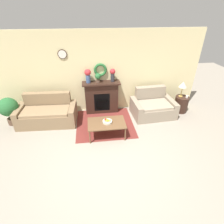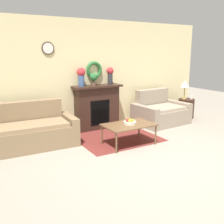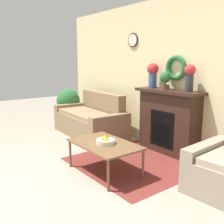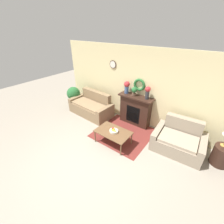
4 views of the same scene
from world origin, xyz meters
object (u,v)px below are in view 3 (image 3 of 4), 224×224
at_px(coffee_table, 105,146).
at_px(potted_plant_floor_by_couch, 68,102).
at_px(fireplace, 168,121).
at_px(vase_on_mantel_left, 153,73).
at_px(vase_on_mantel_right, 190,76).
at_px(couch_left, 91,120).
at_px(fruit_bowl, 105,140).
at_px(potted_plant_on_mantel, 165,79).

relative_size(coffee_table, potted_plant_floor_by_couch, 1.17).
xyz_separation_m(fireplace, vase_on_mantel_left, (-0.41, 0.01, 0.81)).
relative_size(vase_on_mantel_left, vase_on_mantel_right, 1.03).
relative_size(fireplace, couch_left, 0.68).
distance_m(coffee_table, vase_on_mantel_left, 1.76).
bearing_deg(couch_left, fruit_bowl, -24.35).
distance_m(couch_left, vase_on_mantel_right, 2.45).
distance_m(couch_left, potted_plant_floor_by_couch, 1.15).
xyz_separation_m(vase_on_mantel_right, potted_plant_on_mantel, (-0.48, -0.02, -0.08)).
distance_m(couch_left, potted_plant_on_mantel, 1.99).
xyz_separation_m(couch_left, potted_plant_on_mantel, (1.68, 0.45, 0.97)).
distance_m(vase_on_mantel_right, potted_plant_on_mantel, 0.49).
height_order(fireplace, potted_plant_floor_by_couch, fireplace).
distance_m(fruit_bowl, vase_on_mantel_left, 1.72).
height_order(fruit_bowl, vase_on_mantel_right, vase_on_mantel_right).
distance_m(vase_on_mantel_left, vase_on_mantel_right, 0.80).
height_order(coffee_table, fruit_bowl, fruit_bowl).
bearing_deg(potted_plant_floor_by_couch, fireplace, 8.11).
xyz_separation_m(coffee_table, potted_plant_on_mantel, (-0.12, 1.38, 0.88)).
xyz_separation_m(couch_left, fruit_bowl, (1.82, -0.94, 0.17)).
xyz_separation_m(fireplace, couch_left, (-1.77, -0.46, -0.25)).
bearing_deg(vase_on_mantel_right, fireplace, -179.19).
relative_size(vase_on_mantel_left, potted_plant_on_mantel, 1.45).
bearing_deg(couch_left, potted_plant_floor_by_couch, -179.62).
bearing_deg(potted_plant_floor_by_couch, potted_plant_on_mantel, 8.08).
bearing_deg(fruit_bowl, potted_plant_floor_by_couch, 161.54).
bearing_deg(potted_plant_on_mantel, couch_left, -165.16).
xyz_separation_m(coffee_table, potted_plant_floor_by_couch, (-2.93, 0.98, 0.16)).
bearing_deg(fruit_bowl, fireplace, 92.15).
height_order(fruit_bowl, potted_plant_on_mantel, potted_plant_on_mantel).
bearing_deg(couch_left, potted_plant_on_mantel, 17.64).
xyz_separation_m(fireplace, fruit_bowl, (0.05, -1.40, -0.07)).
bearing_deg(couch_left, vase_on_mantel_left, 21.65).
height_order(vase_on_mantel_left, vase_on_mantel_right, vase_on_mantel_left).
bearing_deg(couch_left, vase_on_mantel_right, 14.95).
height_order(fireplace, coffee_table, fireplace).
bearing_deg(vase_on_mantel_right, couch_left, -167.85).
bearing_deg(vase_on_mantel_left, vase_on_mantel_right, 0.00).
distance_m(coffee_table, vase_on_mantel_right, 1.74).
distance_m(couch_left, fruit_bowl, 2.06).
distance_m(vase_on_mantel_left, potted_plant_floor_by_couch, 2.64).
xyz_separation_m(fireplace, potted_plant_on_mantel, (-0.09, -0.01, 0.73)).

